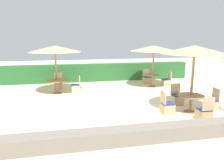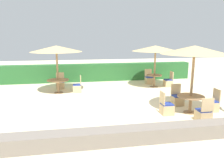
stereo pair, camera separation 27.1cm
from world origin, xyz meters
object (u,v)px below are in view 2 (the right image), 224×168
Objects in this scene: patio_chair_back_left_east at (77,88)px; round_table_front_right at (191,99)px; round_table_back_left at (58,82)px; patio_chair_back_right_east at (168,82)px; patio_chair_front_right_east at (212,105)px; patio_chair_front_right_west at (166,108)px; parasol_back_left at (56,49)px; parasol_front_right at (195,50)px; round_table_back_right at (154,78)px; patio_chair_front_right_north at (177,99)px; parasol_back_right at (156,49)px; patio_chair_back_left_north at (60,84)px; patio_chair_back_right_north at (149,80)px; patio_chair_front_right_south at (203,115)px.

patio_chair_back_left_east is 0.88× the size of round_table_front_right.
round_table_back_left is 1.26× the size of patio_chair_back_right_east.
patio_chair_front_right_east is (5.38, -4.10, 0.00)m from patio_chair_back_left_east.
patio_chair_back_right_east is 4.74m from round_table_front_right.
patio_chair_front_right_west is at bearing -43.45° from round_table_back_left.
patio_chair_front_right_west is at bearing -43.45° from parasol_back_left.
parasol_front_right is 2.88× the size of patio_chair_front_right_west.
parasol_back_left is at bearing 142.47° from parasol_front_right.
patio_chair_back_right_east is at bearing 76.27° from round_table_front_right.
patio_chair_front_right_north is (-0.26, -3.59, -0.30)m from round_table_back_right.
patio_chair_back_left_east and patio_chair_back_right_east have the same top height.
patio_chair_back_right_east is 5.24m from parasol_front_right.
round_table_back_left is 5.93m from parasol_back_right.
patio_chair_back_left_north is at bearing -140.00° from patio_chair_front_right_west.
parasol_back_left reaches higher than round_table_back_right.
round_table_back_right is at bearing 174.41° from patio_chair_back_left_north.
parasol_back_left is 2.56× the size of round_table_front_right.
patio_chair_back_right_north is (0.01, 0.98, -0.30)m from round_table_back_right.
parasol_front_right is 2.54× the size of round_table_front_right.
patio_chair_back_right_east is at bearing 174.77° from patio_chair_back_left_north.
patio_chair_back_left_north is 1.00× the size of patio_chair_front_right_west.
round_table_front_right is 1.13× the size of patio_chair_front_right_east.
patio_chair_front_right_east reaches higher than round_table_back_right.
patio_chair_front_right_west is at bearing 91.44° from patio_chair_front_right_east.
patio_chair_front_right_north is (-0.03, 1.05, -0.29)m from round_table_front_right.
round_table_back_left is at bearing 93.76° from patio_chair_back_right_east.
parasol_back_left is 2.90× the size of patio_chair_back_left_north.
round_table_front_right is at bearing 136.02° from patio_chair_back_left_north.
patio_chair_back_right_east is at bearing -2.99° from parasol_back_right.
parasol_back_right is at bearing 4.83° from round_table_back_left.
patio_chair_front_right_north is (4.37, -3.08, 0.00)m from patio_chair_back_left_east.
round_table_back_left is 5.85m from patio_chair_back_right_north.
parasol_front_right is at bearing 166.27° from patio_chair_back_right_east.
patio_chair_back_left_east and patio_chair_front_right_north have the same top height.
patio_chair_back_right_north is 4.58m from patio_chair_front_right_north.
patio_chair_back_left_north reaches higher than round_table_back_right.
patio_chair_front_right_west reaches higher than round_table_back_left.
parasol_back_right is 5.10m from patio_chair_front_right_east.
parasol_back_left is 6.43m from patio_chair_front_right_west.
patio_chair_front_right_north and patio_chair_front_right_west have the same top height.
patio_chair_back_left_east is at bearing -1.59° from round_table_back_left.
patio_chair_back_left_north is 1.00× the size of patio_chair_front_right_south.
patio_chair_back_left_north is at bearing 87.60° from parasol_back_left.
parasol_front_right reaches higher than patio_chair_back_right_east.
parasol_back_left reaches higher than patio_chair_front_right_east.
patio_chair_back_left_north and patio_chair_front_right_east have the same top height.
round_table_back_left is 6.08m from patio_chair_front_right_west.
parasol_back_left is at bearing -30.00° from patio_chair_front_right_north.
patio_chair_back_right_north is at bearing 87.59° from round_table_front_right.
round_table_back_right is 5.61m from patio_chair_front_right_south.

